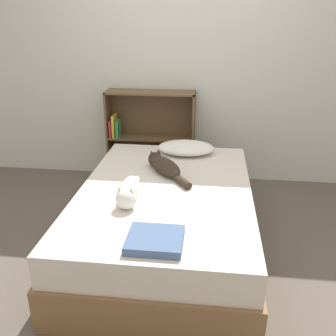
{
  "coord_description": "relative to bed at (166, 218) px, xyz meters",
  "views": [
    {
      "loc": [
        0.32,
        -2.54,
        1.75
      ],
      "look_at": [
        0.0,
        0.15,
        0.62
      ],
      "focal_mm": 40.0,
      "sensor_mm": 36.0,
      "label": 1
    }
  ],
  "objects": [
    {
      "name": "ground_plane",
      "position": [
        0.0,
        0.0,
        -0.26
      ],
      "size": [
        8.0,
        8.0,
        0.0
      ],
      "primitive_type": "plane",
      "color": "brown"
    },
    {
      "name": "pillow",
      "position": [
        0.1,
        0.77,
        0.32
      ],
      "size": [
        0.53,
        0.37,
        0.11
      ],
      "color": "white",
      "rests_on": "bed"
    },
    {
      "name": "blanket_fold",
      "position": [
        0.03,
        -0.74,
        0.29
      ],
      "size": [
        0.32,
        0.29,
        0.05
      ],
      "color": "#4C668E",
      "rests_on": "bed"
    },
    {
      "name": "wall_back",
      "position": [
        0.0,
        1.45,
        0.99
      ],
      "size": [
        8.0,
        0.06,
        2.5
      ],
      "color": "silver",
      "rests_on": "ground_plane"
    },
    {
      "name": "bed",
      "position": [
        0.0,
        0.0,
        0.0
      ],
      "size": [
        1.32,
        1.97,
        0.52
      ],
      "color": "brown",
      "rests_on": "ground_plane"
    },
    {
      "name": "bookshelf",
      "position": [
        -0.34,
        1.33,
        0.25
      ],
      "size": [
        0.94,
        0.26,
        0.99
      ],
      "color": "brown",
      "rests_on": "ground_plane"
    },
    {
      "name": "cat_dark",
      "position": [
        -0.05,
        0.29,
        0.32
      ],
      "size": [
        0.43,
        0.53,
        0.15
      ],
      "rotation": [
        0.0,
        0.0,
        2.2
      ],
      "color": "#33281E",
      "rests_on": "bed"
    },
    {
      "name": "cat_light",
      "position": [
        -0.23,
        -0.25,
        0.34
      ],
      "size": [
        0.15,
        0.51,
        0.16
      ],
      "rotation": [
        0.0,
        0.0,
        4.74
      ],
      "color": "white",
      "rests_on": "bed"
    }
  ]
}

